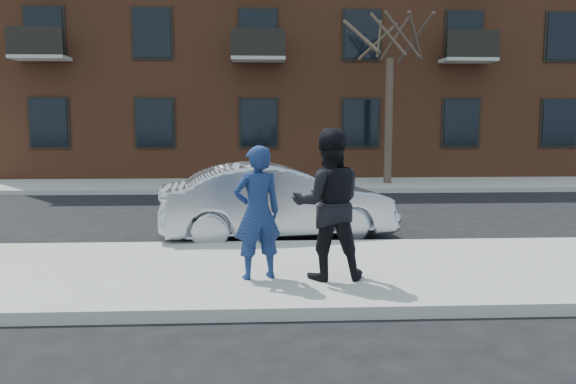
{
  "coord_description": "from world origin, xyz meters",
  "views": [
    {
      "loc": [
        0.12,
        -7.93,
        2.15
      ],
      "look_at": [
        0.55,
        0.4,
        1.14
      ],
      "focal_mm": 35.0,
      "sensor_mm": 36.0,
      "label": 1
    }
  ],
  "objects": [
    {
      "name": "street_tree",
      "position": [
        4.5,
        11.0,
        5.52
      ],
      "size": [
        3.6,
        3.6,
        6.8
      ],
      "color": "#3C2D23",
      "rests_on": "far_sidewalk"
    },
    {
      "name": "near_curb",
      "position": [
        0.0,
        1.55,
        0.07
      ],
      "size": [
        50.0,
        0.1,
        0.15
      ],
      "primitive_type": "cube",
      "color": "#999691",
      "rests_on": "ground"
    },
    {
      "name": "man_peacoat",
      "position": [
        1.0,
        -0.79,
        1.12
      ],
      "size": [
        0.97,
        0.76,
        1.95
      ],
      "rotation": [
        0.0,
        0.0,
        3.17
      ],
      "color": "black",
      "rests_on": "near_sidewalk"
    },
    {
      "name": "near_sidewalk",
      "position": [
        0.0,
        -0.25,
        0.07
      ],
      "size": [
        50.0,
        3.5,
        0.15
      ],
      "primitive_type": "cube",
      "color": "gray",
      "rests_on": "ground"
    },
    {
      "name": "silver_sedan",
      "position": [
        0.44,
        2.42,
        0.71
      ],
      "size": [
        4.52,
        2.2,
        1.43
      ],
      "primitive_type": "imported",
      "rotation": [
        0.0,
        0.0,
        1.73
      ],
      "color": "#999BA3",
      "rests_on": "ground"
    },
    {
      "name": "man_hoodie",
      "position": [
        0.09,
        -0.76,
        1.02
      ],
      "size": [
        0.73,
        0.58,
        1.73
      ],
      "rotation": [
        0.0,
        0.0,
        3.44
      ],
      "color": "navy",
      "rests_on": "near_sidewalk"
    },
    {
      "name": "ground",
      "position": [
        0.0,
        0.0,
        0.0
      ],
      "size": [
        100.0,
        100.0,
        0.0
      ],
      "primitive_type": "plane",
      "color": "black",
      "rests_on": "ground"
    },
    {
      "name": "far_sidewalk",
      "position": [
        0.0,
        11.25,
        0.07
      ],
      "size": [
        50.0,
        3.5,
        0.15
      ],
      "primitive_type": "cube",
      "color": "gray",
      "rests_on": "ground"
    },
    {
      "name": "far_curb",
      "position": [
        0.0,
        9.45,
        0.07
      ],
      "size": [
        50.0,
        0.1,
        0.15
      ],
      "primitive_type": "cube",
      "color": "#999691",
      "rests_on": "ground"
    },
    {
      "name": "apartment_building",
      "position": [
        2.0,
        18.0,
        6.16
      ],
      "size": [
        24.3,
        10.3,
        12.3
      ],
      "color": "brown",
      "rests_on": "ground"
    }
  ]
}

